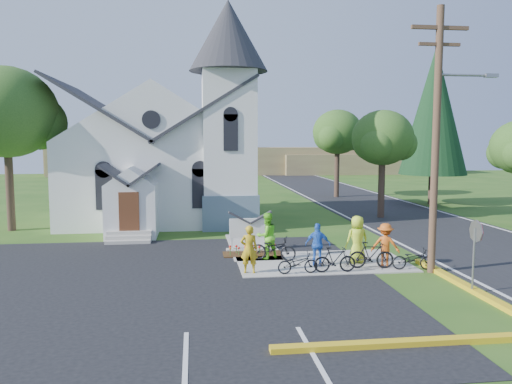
{
  "coord_description": "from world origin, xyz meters",
  "views": [
    {
      "loc": [
        -3.76,
        -19.33,
        5.08
      ],
      "look_at": [
        -0.7,
        5.0,
        2.53
      ],
      "focal_mm": 35.0,
      "sensor_mm": 36.0,
      "label": 1
    }
  ],
  "objects": [
    {
      "name": "utility_pole",
      "position": [
        5.36,
        -1.5,
        5.4
      ],
      "size": [
        3.45,
        0.28,
        10.0
      ],
      "color": "#4C3426",
      "rests_on": "ground"
    },
    {
      "name": "cyclist_0",
      "position": [
        -1.7,
        -0.85,
        0.96
      ],
      "size": [
        0.7,
        0.49,
        1.83
      ],
      "primitive_type": "imported",
      "rotation": [
        0.0,
        0.0,
        3.06
      ],
      "color": "gold",
      "rests_on": "sidewalk"
    },
    {
      "name": "bike_1",
      "position": [
        1.56,
        -1.2,
        0.54
      ],
      "size": [
        1.64,
        0.46,
        0.98
      ],
      "primitive_type": "imported",
      "rotation": [
        0.0,
        0.0,
        1.57
      ],
      "color": "black",
      "rests_on": "sidewalk"
    },
    {
      "name": "cyclist_1",
      "position": [
        -0.7,
        1.34,
        1.04
      ],
      "size": [
        1.18,
        1.08,
        1.97
      ],
      "primitive_type": "imported",
      "rotation": [
        0.0,
        0.0,
        3.57
      ],
      "color": "#71E72B",
      "rests_on": "sidewalk"
    },
    {
      "name": "bike_2",
      "position": [
        0.12,
        -1.2,
        0.46
      ],
      "size": [
        1.57,
        0.61,
        0.81
      ],
      "primitive_type": "imported",
      "rotation": [
        0.0,
        0.0,
        1.62
      ],
      "color": "black",
      "rests_on": "sidewalk"
    },
    {
      "name": "road",
      "position": [
        10.0,
        15.0,
        0.01
      ],
      "size": [
        8.0,
        90.0,
        0.02
      ],
      "primitive_type": "cube",
      "color": "black",
      "rests_on": "ground"
    },
    {
      "name": "church_sign",
      "position": [
        -1.2,
        3.2,
        1.03
      ],
      "size": [
        2.2,
        0.4,
        1.7
      ],
      "color": "gray",
      "rests_on": "ground"
    },
    {
      "name": "cyclist_2",
      "position": [
        1.17,
        -0.08,
        0.91
      ],
      "size": [
        1.09,
        0.71,
        1.72
      ],
      "primitive_type": "imported",
      "rotation": [
        0.0,
        0.0,
        2.83
      ],
      "color": "blue",
      "rests_on": "sidewalk"
    },
    {
      "name": "bike_0",
      "position": [
        -0.46,
        1.01,
        0.56
      ],
      "size": [
        2.04,
        1.34,
        1.01
      ],
      "primitive_type": "imported",
      "rotation": [
        0.0,
        0.0,
        1.19
      ],
      "color": "black",
      "rests_on": "sidewalk"
    },
    {
      "name": "parking_lot",
      "position": [
        -7.0,
        -2.0,
        0.01
      ],
      "size": [
        20.0,
        16.0,
        0.02
      ],
      "primitive_type": "cube",
      "color": "black",
      "rests_on": "ground"
    },
    {
      "name": "bike_4",
      "position": [
        4.7,
        -1.2,
        0.48
      ],
      "size": [
        1.69,
        0.81,
        0.85
      ],
      "primitive_type": "imported",
      "rotation": [
        0.0,
        0.0,
        1.42
      ],
      "color": "black",
      "rests_on": "sidewalk"
    },
    {
      "name": "tree_lot_corner",
      "position": [
        -14.0,
        10.0,
        6.6
      ],
      "size": [
        5.6,
        5.6,
        9.15
      ],
      "color": "#3A2820",
      "rests_on": "ground"
    },
    {
      "name": "distant_hills",
      "position": [
        3.36,
        56.33,
        2.17
      ],
      "size": [
        61.0,
        10.0,
        5.6
      ],
      "color": "olive",
      "rests_on": "ground"
    },
    {
      "name": "tree_road_mid",
      "position": [
        9.0,
        24.0,
        5.78
      ],
      "size": [
        4.4,
        4.4,
        7.8
      ],
      "color": "#3A2820",
      "rests_on": "ground"
    },
    {
      "name": "ground",
      "position": [
        0.0,
        0.0,
        0.0
      ],
      "size": [
        120.0,
        120.0,
        0.0
      ],
      "primitive_type": "plane",
      "color": "#275117",
      "rests_on": "ground"
    },
    {
      "name": "stop_sign",
      "position": [
        5.43,
        -4.2,
        1.78
      ],
      "size": [
        0.11,
        0.76,
        2.48
      ],
      "color": "gray",
      "rests_on": "ground"
    },
    {
      "name": "church",
      "position": [
        -5.48,
        12.48,
        5.25
      ],
      "size": [
        12.35,
        12.0,
        13.0
      ],
      "color": "white",
      "rests_on": "ground"
    },
    {
      "name": "cyclist_4",
      "position": [
        2.87,
        0.12,
        1.03
      ],
      "size": [
        1.02,
        0.73,
        1.97
      ],
      "primitive_type": "imported",
      "rotation": [
        0.0,
        0.0,
        3.25
      ],
      "color": "#C4E62B",
      "rests_on": "sidewalk"
    },
    {
      "name": "flower_bed",
      "position": [
        -1.2,
        2.3,
        0.04
      ],
      "size": [
        2.6,
        1.1,
        0.07
      ],
      "primitive_type": "cube",
      "color": "#35200E",
      "rests_on": "ground"
    },
    {
      "name": "conifer",
      "position": [
        15.0,
        18.0,
        7.39
      ],
      "size": [
        5.2,
        5.2,
        12.4
      ],
      "color": "#3A2820",
      "rests_on": "ground"
    },
    {
      "name": "cyclist_3",
      "position": [
        3.82,
        -0.53,
        0.92
      ],
      "size": [
        1.28,
        1.04,
        1.73
      ],
      "primitive_type": "imported",
      "rotation": [
        0.0,
        0.0,
        2.73
      ],
      "color": "#D95C18",
      "rests_on": "sidewalk"
    },
    {
      "name": "bike_3",
      "position": [
        3.14,
        -0.81,
        0.58
      ],
      "size": [
        1.82,
        0.73,
        1.07
      ],
      "primitive_type": "imported",
      "rotation": [
        0.0,
        0.0,
        1.44
      ],
      "color": "black",
      "rests_on": "sidewalk"
    },
    {
      "name": "tree_road_near",
      "position": [
        8.5,
        12.0,
        5.21
      ],
      "size": [
        4.0,
        4.0,
        7.05
      ],
      "color": "#3A2820",
      "rests_on": "ground"
    },
    {
      "name": "sidewalk",
      "position": [
        1.5,
        0.5,
        0.03
      ],
      "size": [
        7.0,
        4.0,
        0.05
      ],
      "primitive_type": "cube",
      "color": "gray",
      "rests_on": "ground"
    }
  ]
}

